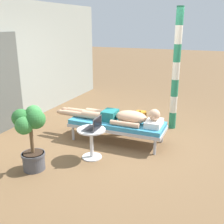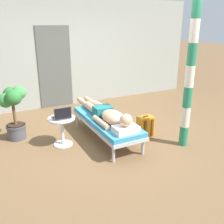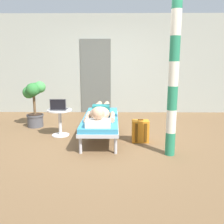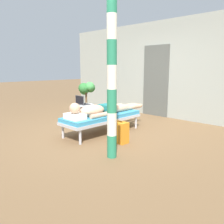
{
  "view_description": "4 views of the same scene",
  "coord_description": "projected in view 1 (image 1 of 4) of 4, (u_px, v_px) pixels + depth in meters",
  "views": [
    {
      "loc": [
        -4.61,
        -1.76,
        2.21
      ],
      "look_at": [
        -0.19,
        0.09,
        0.64
      ],
      "focal_mm": 43.7,
      "sensor_mm": 36.0,
      "label": 1
    },
    {
      "loc": [
        -1.97,
        -3.95,
        2.13
      ],
      "look_at": [
        0.07,
        0.02,
        0.54
      ],
      "focal_mm": 40.89,
      "sensor_mm": 36.0,
      "label": 2
    },
    {
      "loc": [
        0.23,
        -4.51,
        1.45
      ],
      "look_at": [
        0.18,
        -0.08,
        0.53
      ],
      "focal_mm": 39.59,
      "sensor_mm": 36.0,
      "label": 3
    },
    {
      "loc": [
        3.57,
        -3.34,
        1.41
      ],
      "look_at": [
        0.18,
        0.13,
        0.48
      ],
      "focal_mm": 37.39,
      "sensor_mm": 36.0,
      "label": 4
    }
  ],
  "objects": [
    {
      "name": "ground_plane",
      "position": [
        120.0,
        140.0,
        5.38
      ],
      "size": [
        40.0,
        40.0,
        0.0
      ],
      "primitive_type": "plane",
      "color": "brown"
    },
    {
      "name": "house_wall_back",
      "position": [
        9.0,
        65.0,
        5.86
      ],
      "size": [
        7.6,
        0.2,
        2.7
      ],
      "primitive_type": "cube",
      "color": "#999E93",
      "rests_on": "ground"
    },
    {
      "name": "house_door_panel",
      "position": [
        6.0,
        83.0,
        5.69
      ],
      "size": [
        0.84,
        0.03,
        2.04
      ],
      "primitive_type": "cube",
      "color": "#545651",
      "rests_on": "ground"
    },
    {
      "name": "lounge_chair",
      "position": [
        117.0,
        124.0,
        5.25
      ],
      "size": [
        0.66,
        1.85,
        0.42
      ],
      "color": "#B7B7BC",
      "rests_on": "ground"
    },
    {
      "name": "person_reclining",
      "position": [
        119.0,
        116.0,
        5.18
      ],
      "size": [
        0.53,
        2.17,
        0.32
      ],
      "color": "white",
      "rests_on": "lounge_chair"
    },
    {
      "name": "side_table",
      "position": [
        91.0,
        138.0,
        4.59
      ],
      "size": [
        0.48,
        0.48,
        0.52
      ],
      "color": "silver",
      "rests_on": "ground"
    },
    {
      "name": "laptop",
      "position": [
        94.0,
        126.0,
        4.5
      ],
      "size": [
        0.31,
        0.24,
        0.23
      ],
      "color": "#4C4C51",
      "rests_on": "side_table"
    },
    {
      "name": "backpack",
      "position": [
        139.0,
        121.0,
        5.86
      ],
      "size": [
        0.3,
        0.26,
        0.42
      ],
      "color": "orange",
      "rests_on": "ground"
    },
    {
      "name": "potted_plant",
      "position": [
        30.0,
        133.0,
        4.15
      ],
      "size": [
        0.51,
        0.55,
        1.02
      ],
      "color": "#4C4C51",
      "rests_on": "ground"
    },
    {
      "name": "porch_post",
      "position": [
        176.0,
        71.0,
        5.65
      ],
      "size": [
        0.15,
        0.15,
        2.53
      ],
      "color": "#267F59",
      "rests_on": "ground"
    }
  ]
}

